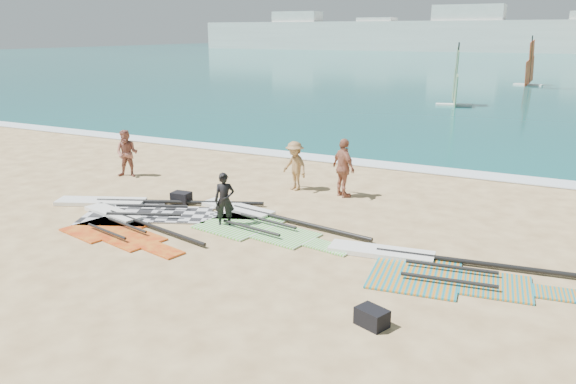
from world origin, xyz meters
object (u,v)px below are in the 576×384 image
at_px(beachgoer_mid, 295,166).
at_px(gear_bag_near, 181,198).
at_px(gear_bag_far, 372,317).
at_px(rig_grey, 137,208).
at_px(rig_orange, 429,267).
at_px(rig_green, 257,221).
at_px(beachgoer_left, 127,154).
at_px(person_wetsuit, 224,200).
at_px(beachgoer_back, 344,168).
at_px(rig_red, 120,225).

bearing_deg(beachgoer_mid, gear_bag_near, -104.76).
distance_m(gear_bag_near, gear_bag_far, 9.07).
relative_size(rig_grey, rig_orange, 1.09).
relative_size(rig_green, beachgoer_mid, 3.46).
height_order(rig_grey, gear_bag_near, gear_bag_near).
distance_m(rig_grey, gear_bag_near, 1.41).
relative_size(rig_orange, beachgoer_left, 3.46).
height_order(rig_orange, beachgoer_mid, beachgoer_mid).
bearing_deg(gear_bag_near, beachgoer_left, 154.10).
distance_m(gear_bag_far, person_wetsuit, 6.40).
xyz_separation_m(gear_bag_near, person_wetsuit, (2.42, -1.20, 0.58)).
xyz_separation_m(rig_green, beachgoer_left, (-6.89, 2.39, 0.82)).
distance_m(rig_grey, gear_bag_far, 9.30).
height_order(gear_bag_far, beachgoer_mid, beachgoer_mid).
xyz_separation_m(beachgoer_mid, beachgoer_back, (1.78, -0.03, 0.12)).
bearing_deg(person_wetsuit, rig_red, 176.60).
height_order(gear_bag_near, person_wetsuit, person_wetsuit).
bearing_deg(rig_orange, gear_bag_far, -103.57).
distance_m(person_wetsuit, beachgoer_left, 7.00).
bearing_deg(beachgoer_left, person_wetsuit, -46.84).
bearing_deg(beachgoer_back, beachgoer_left, 43.35).
height_order(rig_grey, rig_orange, rig_grey).
distance_m(rig_orange, beachgoer_left, 12.54).
xyz_separation_m(rig_orange, rig_red, (-8.32, -0.98, -0.00)).
relative_size(rig_green, gear_bag_far, 10.30).
height_order(gear_bag_near, gear_bag_far, gear_bag_near).
distance_m(rig_grey, rig_orange, 8.99).
xyz_separation_m(gear_bag_near, beachgoer_mid, (2.47, 3.03, 0.66)).
distance_m(rig_red, person_wetsuit, 2.99).
bearing_deg(rig_orange, beachgoer_back, 123.45).
distance_m(rig_grey, beachgoer_back, 6.61).
height_order(rig_green, beachgoer_left, beachgoer_left).
bearing_deg(gear_bag_near, beachgoer_back, 35.29).
relative_size(gear_bag_near, beachgoer_left, 0.33).
relative_size(rig_grey, beachgoer_left, 3.77).
xyz_separation_m(rig_red, beachgoer_back, (4.41, 5.55, 0.91)).
relative_size(rig_red, beachgoer_back, 2.62).
bearing_deg(gear_bag_far, beachgoer_mid, 125.02).
bearing_deg(rig_orange, gear_bag_near, 162.05).
distance_m(rig_orange, beachgoer_mid, 7.35).
height_order(rig_red, person_wetsuit, person_wetsuit).
bearing_deg(rig_orange, beachgoer_left, 156.93).
relative_size(beachgoer_left, beachgoer_mid, 1.04).
xyz_separation_m(rig_orange, beachgoer_mid, (-5.69, 4.60, 0.79)).
xyz_separation_m(rig_grey, beachgoer_back, (5.07, 4.15, 0.91)).
xyz_separation_m(rig_green, beachgoer_back, (1.23, 3.52, 0.91)).
xyz_separation_m(gear_bag_near, beachgoer_back, (4.25, 3.01, 0.78)).
bearing_deg(rig_red, beachgoer_left, 143.30).
distance_m(rig_grey, beachgoer_mid, 5.38).
bearing_deg(gear_bag_far, person_wetsuit, 147.90).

